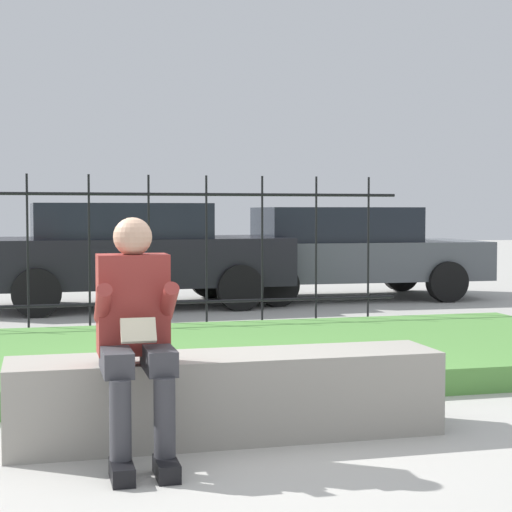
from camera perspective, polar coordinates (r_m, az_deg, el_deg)
name	(u,v)px	position (r m, az deg, el deg)	size (l,w,h in m)	color
ground_plane	(188,440)	(5.06, -4.55, -12.15)	(60.00, 60.00, 0.00)	#B2AFA8
stone_bench	(228,401)	(5.05, -1.91, -9.61)	(2.51, 0.52, 0.49)	gray
person_seated_reader	(135,326)	(4.58, -8.05, -4.67)	(0.42, 0.73, 1.29)	black
grass_berm	(143,360)	(7.17, -7.55, -6.86)	(8.22, 3.00, 0.19)	#569342
iron_fence	(119,252)	(9.10, -9.10, 0.27)	(6.22, 0.03, 1.71)	black
car_parked_center	(129,252)	(11.91, -8.50, 0.26)	(4.28, 2.08, 1.43)	black
car_parked_right	(341,250)	(13.01, 5.72, 0.37)	(4.15, 2.06, 1.38)	#4C5156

